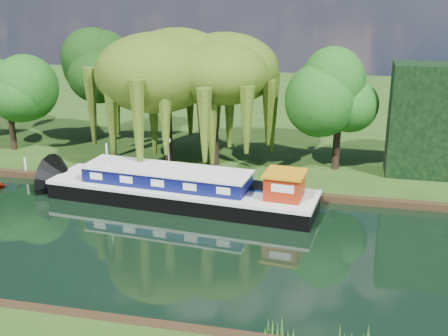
# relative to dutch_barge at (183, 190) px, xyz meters

# --- Properties ---
(ground) EXTENTS (120.00, 120.00, 0.00)m
(ground) POSITION_rel_dutch_barge_xyz_m (-2.97, -5.77, -0.93)
(ground) COLOR black
(far_bank) EXTENTS (120.00, 52.00, 0.45)m
(far_bank) POSITION_rel_dutch_barge_xyz_m (-2.97, 28.23, -0.70)
(far_bank) COLOR #1C3C10
(far_bank) RESTS_ON ground
(dutch_barge) EXTENTS (18.02, 5.70, 3.74)m
(dutch_barge) POSITION_rel_dutch_barge_xyz_m (0.00, 0.00, 0.00)
(dutch_barge) COLOR black
(dutch_barge) RESTS_ON ground
(narrowboat) EXTENTS (11.05, 4.02, 1.59)m
(narrowboat) POSITION_rel_dutch_barge_xyz_m (2.31, 1.12, -0.36)
(narrowboat) COLOR navy
(narrowboat) RESTS_ON ground
(willow_left) EXTENTS (8.05, 8.05, 9.64)m
(willow_left) POSITION_rel_dutch_barge_xyz_m (-3.25, 6.97, 6.53)
(willow_left) COLOR black
(willow_left) RESTS_ON far_bank
(willow_right) EXTENTS (7.34, 7.34, 8.94)m
(willow_right) POSITION_rel_dutch_barge_xyz_m (0.37, 7.08, 6.05)
(willow_right) COLOR black
(willow_right) RESTS_ON far_bank
(tree_far_left) EXTENTS (4.67, 4.67, 7.52)m
(tree_far_left) POSITION_rel_dutch_barge_xyz_m (-16.97, 7.50, 4.68)
(tree_far_left) COLOR black
(tree_far_left) RESTS_ON far_bank
(tree_far_mid) EXTENTS (5.41, 5.41, 8.85)m
(tree_far_mid) POSITION_rel_dutch_barge_xyz_m (-10.08, 12.16, 5.62)
(tree_far_mid) COLOR black
(tree_far_mid) RESTS_ON far_bank
(tree_far_right) EXTENTS (4.73, 4.73, 7.73)m
(tree_far_right) POSITION_rel_dutch_barge_xyz_m (9.47, 8.16, 4.85)
(tree_far_right) COLOR black
(tree_far_right) RESTS_ON far_bank
(conifer_hedge) EXTENTS (6.00, 3.00, 8.00)m
(conifer_hedge) POSITION_rel_dutch_barge_xyz_m (16.03, 8.23, 3.52)
(conifer_hedge) COLOR black
(conifer_hedge) RESTS_ON far_bank
(lamppost) EXTENTS (0.36, 0.36, 2.56)m
(lamppost) POSITION_rel_dutch_barge_xyz_m (-2.47, 4.73, 1.49)
(lamppost) COLOR silver
(lamppost) RESTS_ON far_bank
(mooring_posts) EXTENTS (19.16, 0.16, 1.00)m
(mooring_posts) POSITION_rel_dutch_barge_xyz_m (-3.47, 2.63, 0.02)
(mooring_posts) COLOR silver
(mooring_posts) RESTS_ON far_bank
(reeds_near) EXTENTS (33.70, 1.50, 1.10)m
(reeds_near) POSITION_rel_dutch_barge_xyz_m (3.90, -13.34, -0.38)
(reeds_near) COLOR #1F5215
(reeds_near) RESTS_ON ground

